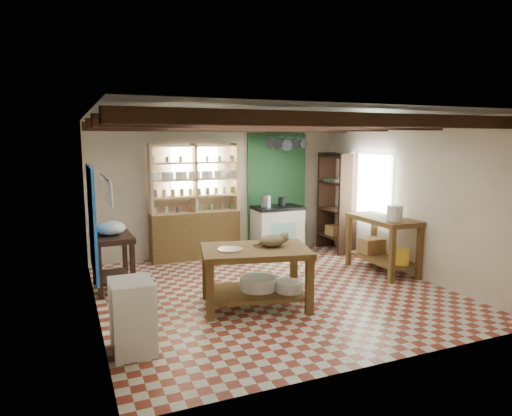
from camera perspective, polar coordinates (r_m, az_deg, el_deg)
name	(u,v)px	position (r m, az deg, el deg)	size (l,w,h in m)	color
floor	(272,291)	(7.04, 2.00, -10.35)	(5.00, 5.00, 0.02)	maroon
ceiling	(273,116)	(6.66, 2.12, 11.39)	(5.00, 5.00, 0.02)	#424246
wall_back	(219,189)	(9.04, -4.64, 2.39)	(5.00, 0.04, 2.60)	beige
wall_front	(380,240)	(4.62, 15.27, -3.92)	(5.00, 0.04, 2.60)	beige
wall_left	(93,217)	(6.12, -19.69, -1.08)	(0.04, 5.00, 2.60)	beige
wall_right	(407,198)	(8.09, 18.33, 1.25)	(0.04, 5.00, 2.60)	beige
ceiling_beams	(273,125)	(6.66, 2.12, 10.36)	(5.00, 3.80, 0.15)	#331C12
blue_wall_patch	(92,221)	(7.04, -19.80, -1.52)	(0.04, 1.40, 1.60)	blue
green_wall_patch	(277,189)	(9.48, 2.62, 2.40)	(1.30, 0.04, 2.30)	#22552B
window_back	(194,169)	(8.84, -7.72, 4.80)	(0.90, 0.02, 0.80)	silver
window_right	(370,186)	(8.84, 14.01, 2.68)	(0.02, 1.30, 1.20)	silver
utensil_rail	(104,189)	(4.87, -18.44, 2.31)	(0.06, 0.90, 0.28)	black
pot_rack	(286,144)	(9.04, 3.82, 7.99)	(0.86, 0.12, 0.36)	black
shelving_unit	(195,202)	(8.72, -7.66, 0.79)	(1.70, 0.34, 2.20)	#DDB27F
tall_rack	(337,202)	(9.43, 10.04, 0.71)	(0.40, 0.86, 2.00)	#331C12
work_table	(255,277)	(6.30, -0.09, -8.63)	(1.44, 0.96, 0.81)	brown
stove	(277,229)	(9.25, 2.65, -2.65)	(0.96, 0.65, 0.94)	white
prep_table	(113,262)	(7.30, -17.45, -6.49)	(0.58, 0.84, 0.85)	#331C12
white_cabinet	(133,316)	(5.19, -15.18, -12.95)	(0.44, 0.53, 0.79)	silver
right_counter	(382,244)	(8.17, 15.50, -4.41)	(0.67, 1.33, 0.96)	brown
cat	(273,241)	(6.27, 2.09, -4.09)	(0.37, 0.28, 0.17)	olive
steel_tray	(230,249)	(6.10, -3.26, -5.18)	(0.34, 0.34, 0.02)	#A8A7AF
basin_large	(258,283)	(6.39, 0.28, -9.36)	(0.51, 0.51, 0.18)	silver
basin_small	(289,286)	(6.34, 4.14, -9.75)	(0.38, 0.38, 0.13)	silver
kettle_left	(266,201)	(9.05, 1.25, 0.86)	(0.20, 0.20, 0.23)	#A8A7AF
kettle_right	(282,202)	(9.20, 3.24, 0.80)	(0.14, 0.14, 0.18)	black
enamel_bowl	(111,228)	(7.19, -17.64, -2.40)	(0.42, 0.42, 0.21)	silver
white_bucket	(395,213)	(7.76, 16.95, -0.61)	(0.25, 0.25, 0.25)	silver
wicker_basket	(371,246)	(8.43, 14.23, -4.61)	(0.38, 0.30, 0.27)	olive
yellow_tub	(399,257)	(7.86, 17.46, -5.81)	(0.32, 0.32, 0.24)	gold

